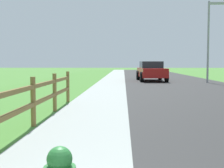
% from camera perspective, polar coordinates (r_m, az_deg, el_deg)
% --- Properties ---
extents(ground_plane, '(120.00, 120.00, 0.00)m').
position_cam_1_polar(ground_plane, '(26.09, 2.42, 0.92)').
color(ground_plane, '#498334').
extents(road_asphalt, '(7.00, 66.00, 0.01)m').
position_cam_1_polar(road_asphalt, '(28.32, 9.50, 1.11)').
color(road_asphalt, '#2D2D2D').
rests_on(road_asphalt, ground).
extents(curb_concrete, '(6.00, 66.00, 0.01)m').
position_cam_1_polar(curb_concrete, '(28.23, -3.70, 1.15)').
color(curb_concrete, '#9EA5A1').
rests_on(curb_concrete, ground).
extents(grass_verge, '(5.00, 66.00, 0.00)m').
position_cam_1_polar(grass_verge, '(28.43, -6.71, 1.16)').
color(grass_verge, '#498334').
rests_on(grass_verge, ground).
extents(rail_fence, '(0.11, 10.44, 1.08)m').
position_cam_1_polar(rail_fence, '(5.84, -17.37, -3.65)').
color(rail_fence, brown).
rests_on(rail_fence, ground).
extents(parked_suv_red, '(2.18, 4.62, 1.49)m').
position_cam_1_polar(parked_suv_red, '(23.67, 7.34, 2.43)').
color(parked_suv_red, maroon).
rests_on(parked_suv_red, ground).
extents(street_lamp, '(1.17, 0.20, 5.60)m').
position_cam_1_polar(street_lamp, '(22.40, 17.81, 8.89)').
color(street_lamp, gray).
rests_on(street_lamp, ground).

